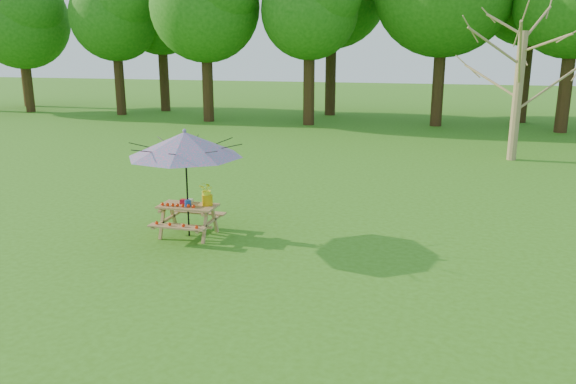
# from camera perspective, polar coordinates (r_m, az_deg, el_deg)

# --- Properties ---
(picnic_table) EXTENTS (1.20, 1.32, 0.67)m
(picnic_table) POSITION_cam_1_polar(r_m,az_deg,el_deg) (11.97, -10.07, -2.91)
(picnic_table) COLOR #AA844C
(picnic_table) RESTS_ON ground
(patio_umbrella) EXTENTS (2.78, 2.78, 2.27)m
(patio_umbrella) POSITION_cam_1_polar(r_m,az_deg,el_deg) (11.60, -10.41, 4.77)
(patio_umbrella) COLOR black
(patio_umbrella) RESTS_ON ground
(produce_bins) EXTENTS (0.30, 0.42, 0.13)m
(produce_bins) POSITION_cam_1_polar(r_m,az_deg,el_deg) (11.91, -10.23, -1.02)
(produce_bins) COLOR red
(produce_bins) RESTS_ON picnic_table
(tomatoes_row) EXTENTS (0.77, 0.13, 0.07)m
(tomatoes_row) POSITION_cam_1_polar(r_m,az_deg,el_deg) (11.78, -11.18, -1.33)
(tomatoes_row) COLOR red
(tomatoes_row) RESTS_ON picnic_table
(flower_bucket) EXTENTS (0.35, 0.32, 0.50)m
(flower_bucket) POSITION_cam_1_polar(r_m,az_deg,el_deg) (11.74, -8.22, -0.09)
(flower_bucket) COLOR #DEAA0B
(flower_bucket) RESTS_ON picnic_table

